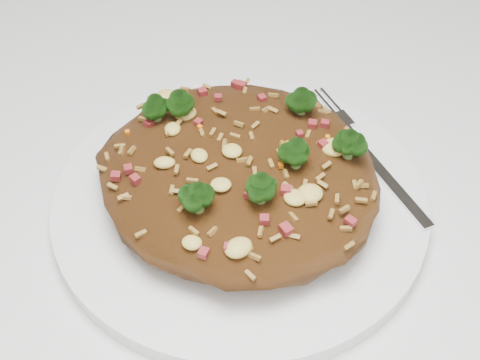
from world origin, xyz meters
name	(u,v)px	position (x,y,z in m)	size (l,w,h in m)	color
dining_table	(385,283)	(0.00, 0.00, 0.66)	(1.20, 0.80, 0.75)	silver
plate	(240,201)	(-0.10, -0.07, 0.76)	(0.27, 0.27, 0.01)	white
fried_rice	(240,165)	(-0.10, -0.07, 0.79)	(0.20, 0.18, 0.07)	brown
fork	(370,159)	(-0.04, 0.02, 0.77)	(0.15, 0.09, 0.00)	silver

